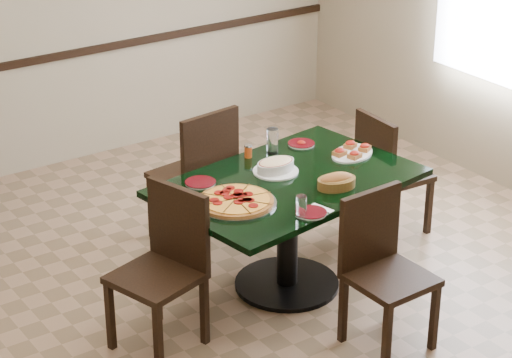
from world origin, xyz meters
TOP-DOWN VIEW (x-y plane):
  - floor at (0.00, 0.00)m, footprint 5.50×5.50m
  - room_shell at (1.02, 1.73)m, footprint 5.50×5.50m
  - main_table at (0.22, 0.10)m, footprint 1.69×1.22m
  - chair_far at (0.08, 0.91)m, footprint 0.52×0.52m
  - chair_near at (0.31, -0.68)m, footprint 0.44×0.44m
  - chair_right at (1.22, 0.32)m, footprint 0.44×0.44m
  - chair_left at (-0.70, 0.00)m, footprint 0.55×0.55m
  - pepperoni_pizza at (-0.23, 0.00)m, footprint 0.48×0.48m
  - lasagna_casserole at (0.22, 0.23)m, footprint 0.28×0.28m
  - bread_basket at (0.39, -0.16)m, footprint 0.27×0.21m
  - bruschetta_platter at (0.79, 0.18)m, footprint 0.40×0.34m
  - side_plate_near at (0.05, -0.35)m, footprint 0.18×0.18m
  - side_plate_far_r at (0.62, 0.49)m, footprint 0.18×0.18m
  - side_plate_far_l at (-0.25, 0.35)m, footprint 0.19×0.19m
  - napkin_setting at (0.10, -0.34)m, footprint 0.18×0.18m
  - water_glass_a at (0.38, 0.50)m, footprint 0.08×0.08m
  - water_glass_b at (-0.02, -0.35)m, footprint 0.06×0.06m
  - pepper_shaker at (0.21, 0.52)m, footprint 0.05×0.05m

SIDE VIEW (x-z plane):
  - floor at x=0.00m, z-range 0.00..0.00m
  - chair_right at x=1.22m, z-range 0.05..0.94m
  - chair_near at x=0.31m, z-range 0.06..0.97m
  - chair_left at x=-0.70m, z-range 0.06..1.00m
  - chair_far at x=0.08m, z-range 0.06..1.05m
  - main_table at x=0.22m, z-range 0.19..0.94m
  - napkin_setting at x=0.10m, z-range 0.75..0.76m
  - side_plate_near at x=0.05m, z-range 0.75..0.77m
  - side_plate_far_l at x=-0.25m, z-range 0.75..0.77m
  - side_plate_far_r at x=0.62m, z-range 0.74..0.77m
  - pepperoni_pizza at x=-0.23m, z-range 0.75..0.79m
  - bruschetta_platter at x=0.79m, z-range 0.75..0.80m
  - bread_basket at x=0.39m, z-range 0.74..0.84m
  - pepper_shaker at x=0.21m, z-range 0.75..0.84m
  - lasagna_casserole at x=0.22m, z-range 0.75..0.84m
  - water_glass_b at x=-0.02m, z-range 0.75..0.88m
  - water_glass_a at x=0.38m, z-range 0.75..0.92m
  - room_shell at x=1.02m, z-range -1.58..3.92m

